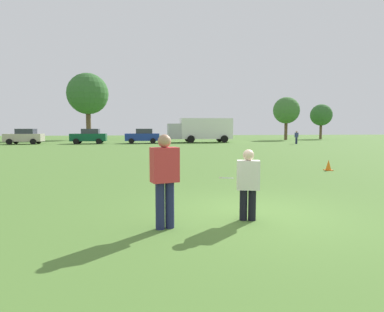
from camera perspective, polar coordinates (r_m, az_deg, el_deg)
ground_plane at (r=7.50m, az=10.82°, el=-9.84°), size 159.67×159.67×0.00m
player_thrower at (r=6.13m, az=-4.80°, el=-3.49°), size 0.56×0.41×1.78m
player_defender at (r=6.78m, az=9.79°, el=-4.38°), size 0.51×0.37×1.47m
frisbee at (r=6.19m, az=6.01°, el=-3.83°), size 0.27×0.27×0.08m
traffic_cone at (r=15.88m, az=22.78°, el=-1.51°), size 0.32×0.32×0.48m
parked_car_near_left at (r=43.57m, az=-27.25°, el=3.08°), size 4.22×2.25×1.82m
parked_car_mid_left at (r=41.57m, az=-17.56°, el=3.33°), size 4.22×2.25×1.82m
parked_car_center at (r=41.19m, az=-8.63°, el=3.49°), size 4.22×2.25×1.82m
box_truck at (r=43.56m, az=1.64°, el=4.71°), size 8.52×3.07×3.18m
bystander_sideline_watcher at (r=41.05m, az=17.82°, el=3.25°), size 0.49×0.42×1.56m
tree_east_birch at (r=56.65m, az=-17.79°, el=10.29°), size 6.66×6.66×10.82m
tree_east_oak at (r=54.84m, az=16.19°, el=7.66°), size 4.22×4.22×6.86m
tree_far_east_pine at (r=61.34m, az=21.68°, el=6.67°), size 3.72×3.72×6.04m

